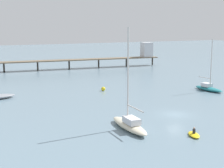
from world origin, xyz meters
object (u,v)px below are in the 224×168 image
Objects in this scene: sailboat_teal at (208,87)px; dinghy_yellow at (194,134)px; sailboat_cream at (129,123)px; pier at (91,56)px; mooring_buoy_outer at (103,89)px.

dinghy_yellow is at bearing -136.41° from sailboat_teal.
sailboat_cream is (-28.06, -15.33, 0.14)m from sailboat_teal.
pier reaches higher than dinghy_yellow.
pier is 65.45m from sailboat_cream.
dinghy_yellow reaches higher than mooring_buoy_outer.
mooring_buoy_outer is (-19.54, 9.89, -0.24)m from sailboat_teal.
pier is 46.78m from sailboat_teal.
sailboat_cream reaches higher than dinghy_yellow.
sailboat_cream is (-21.92, -61.61, -2.89)m from pier.
mooring_buoy_outer is at bearing 153.16° from sailboat_teal.
sailboat_teal reaches higher than mooring_buoy_outer.
sailboat_cream is at bearing -109.58° from pier.
sailboat_cream is 8.26m from dinghy_yellow.
sailboat_cream is 26.62m from mooring_buoy_outer.
sailboat_teal is 21.90m from mooring_buoy_outer.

